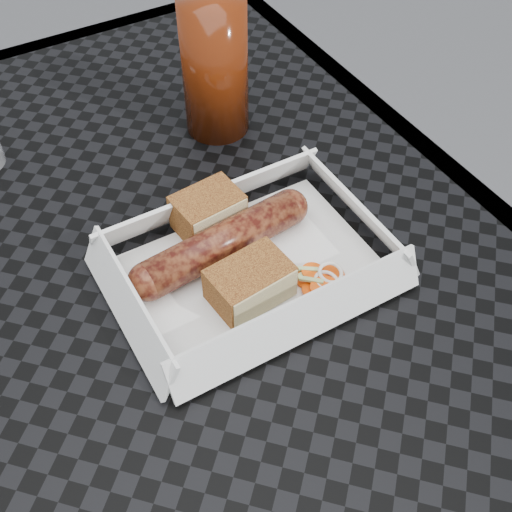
{
  "coord_description": "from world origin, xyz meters",
  "views": [
    {
      "loc": [
        -0.06,
        -0.42,
        1.2
      ],
      "look_at": [
        0.13,
        -0.1,
        0.78
      ],
      "focal_mm": 45.0,
      "sensor_mm": 36.0,
      "label": 1
    }
  ],
  "objects_px": {
    "patio_table": "(96,308)",
    "drink_glass": "(215,67)",
    "food_tray": "(251,269)",
    "bratwurst": "(222,243)"
  },
  "relations": [
    {
      "from": "bratwurst",
      "to": "drink_glass",
      "type": "relative_size",
      "value": 1.25
    },
    {
      "from": "patio_table",
      "to": "bratwurst",
      "type": "height_order",
      "value": "bratwurst"
    },
    {
      "from": "drink_glass",
      "to": "patio_table",
      "type": "bearing_deg",
      "value": -150.97
    },
    {
      "from": "bratwurst",
      "to": "drink_glass",
      "type": "bearing_deg",
      "value": 63.47
    },
    {
      "from": "bratwurst",
      "to": "drink_glass",
      "type": "xyz_separation_m",
      "value": [
        0.09,
        0.18,
        0.05
      ]
    },
    {
      "from": "food_tray",
      "to": "bratwurst",
      "type": "distance_m",
      "value": 0.04
    },
    {
      "from": "patio_table",
      "to": "drink_glass",
      "type": "relative_size",
      "value": 5.24
    },
    {
      "from": "food_tray",
      "to": "drink_glass",
      "type": "relative_size",
      "value": 1.44
    },
    {
      "from": "bratwurst",
      "to": "drink_glass",
      "type": "height_order",
      "value": "drink_glass"
    },
    {
      "from": "patio_table",
      "to": "bratwurst",
      "type": "distance_m",
      "value": 0.16
    }
  ]
}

